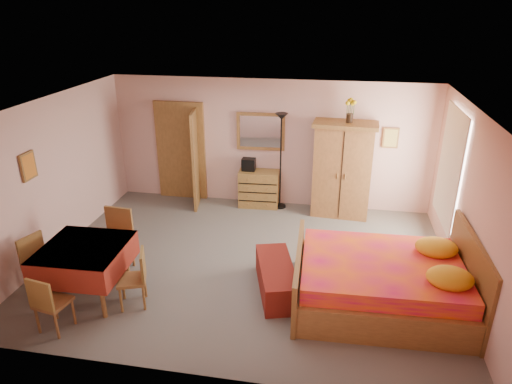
% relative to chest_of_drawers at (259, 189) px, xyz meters
% --- Properties ---
extents(floor, '(6.50, 6.50, 0.00)m').
position_rel_chest_of_drawers_xyz_m(floor, '(0.19, -2.27, -0.38)').
color(floor, slate).
rests_on(floor, ground).
extents(ceiling, '(6.50, 6.50, 0.00)m').
position_rel_chest_of_drawers_xyz_m(ceiling, '(0.19, -2.27, 2.22)').
color(ceiling, brown).
rests_on(ceiling, wall_back).
extents(wall_back, '(6.50, 0.10, 2.60)m').
position_rel_chest_of_drawers_xyz_m(wall_back, '(0.19, 0.23, 0.92)').
color(wall_back, '#DBA89F').
rests_on(wall_back, floor).
extents(wall_front, '(6.50, 0.10, 2.60)m').
position_rel_chest_of_drawers_xyz_m(wall_front, '(0.19, -4.77, 0.92)').
color(wall_front, '#DBA89F').
rests_on(wall_front, floor).
extents(wall_left, '(0.10, 5.00, 2.60)m').
position_rel_chest_of_drawers_xyz_m(wall_left, '(-3.06, -2.27, 0.92)').
color(wall_left, '#DBA89F').
rests_on(wall_left, floor).
extents(wall_right, '(0.10, 5.00, 2.60)m').
position_rel_chest_of_drawers_xyz_m(wall_right, '(3.44, -2.27, 0.92)').
color(wall_right, '#DBA89F').
rests_on(wall_right, floor).
extents(doorway, '(1.06, 0.12, 2.15)m').
position_rel_chest_of_drawers_xyz_m(doorway, '(-1.71, 0.20, 0.64)').
color(doorway, '#9E6B35').
rests_on(doorway, floor).
extents(window, '(0.08, 1.40, 1.95)m').
position_rel_chest_of_drawers_xyz_m(window, '(3.40, -1.07, 1.07)').
color(window, white).
rests_on(window, wall_right).
extents(picture_left, '(0.04, 0.32, 0.42)m').
position_rel_chest_of_drawers_xyz_m(picture_left, '(-3.03, -2.87, 1.32)').
color(picture_left, orange).
rests_on(picture_left, wall_left).
extents(picture_back, '(0.30, 0.04, 0.40)m').
position_rel_chest_of_drawers_xyz_m(picture_back, '(2.54, 0.20, 1.17)').
color(picture_back, '#D8BF59').
rests_on(picture_back, wall_back).
extents(chest_of_drawers, '(0.83, 0.45, 0.77)m').
position_rel_chest_of_drawers_xyz_m(chest_of_drawers, '(0.00, 0.00, 0.00)').
color(chest_of_drawers, olive).
rests_on(chest_of_drawers, floor).
extents(wall_mirror, '(0.98, 0.10, 0.77)m').
position_rel_chest_of_drawers_xyz_m(wall_mirror, '(0.00, 0.21, 1.17)').
color(wall_mirror, white).
rests_on(wall_mirror, wall_back).
extents(stereo, '(0.27, 0.20, 0.25)m').
position_rel_chest_of_drawers_xyz_m(stereo, '(-0.22, 0.03, 0.51)').
color(stereo, black).
rests_on(stereo, chest_of_drawers).
extents(floor_lamp, '(0.29, 0.29, 1.99)m').
position_rel_chest_of_drawers_xyz_m(floor_lamp, '(0.44, 0.01, 0.61)').
color(floor_lamp, black).
rests_on(floor_lamp, floor).
extents(wardrobe, '(1.24, 0.69, 1.89)m').
position_rel_chest_of_drawers_xyz_m(wardrobe, '(1.67, -0.11, 0.56)').
color(wardrobe, '#A56937').
rests_on(wardrobe, floor).
extents(sunflower_vase, '(0.20, 0.20, 0.46)m').
position_rel_chest_of_drawers_xyz_m(sunflower_vase, '(1.73, -0.11, 1.74)').
color(sunflower_vase, yellow).
rests_on(sunflower_vase, wardrobe).
extents(bed, '(2.47, 1.98, 1.12)m').
position_rel_chest_of_drawers_xyz_m(bed, '(2.25, -3.00, 0.17)').
color(bed, '#DA154C').
rests_on(bed, floor).
extents(bench, '(0.82, 1.38, 0.43)m').
position_rel_chest_of_drawers_xyz_m(bench, '(0.77, -2.95, -0.17)').
color(bench, maroon).
rests_on(bench, floor).
extents(dining_table, '(1.17, 1.17, 0.83)m').
position_rel_chest_of_drawers_xyz_m(dining_table, '(-1.87, -3.58, 0.03)').
color(dining_table, maroon).
rests_on(dining_table, floor).
extents(chair_south, '(0.44, 0.44, 0.84)m').
position_rel_chest_of_drawers_xyz_m(chair_south, '(-1.95, -4.31, 0.03)').
color(chair_south, '#935B31').
rests_on(chair_south, floor).
extents(chair_north, '(0.50, 0.50, 1.01)m').
position_rel_chest_of_drawers_xyz_m(chair_north, '(-1.80, -2.85, 0.12)').
color(chair_north, '#925B31').
rests_on(chair_north, floor).
extents(chair_west, '(0.51, 0.51, 0.90)m').
position_rel_chest_of_drawers_xyz_m(chair_west, '(-2.56, -3.60, 0.07)').
color(chair_west, '#915D31').
rests_on(chair_west, floor).
extents(chair_east, '(0.49, 0.49, 0.84)m').
position_rel_chest_of_drawers_xyz_m(chair_east, '(-1.17, -3.64, 0.04)').
color(chair_east, '#9D6A35').
rests_on(chair_east, floor).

